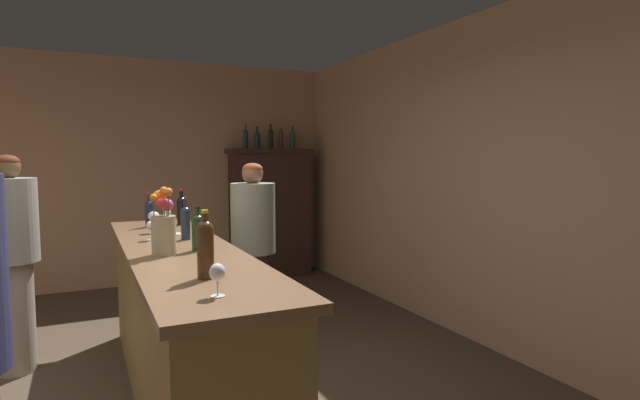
{
  "coord_description": "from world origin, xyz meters",
  "views": [
    {
      "loc": [
        -0.29,
        -2.9,
        1.58
      ],
      "look_at": [
        1.18,
        0.18,
        1.29
      ],
      "focal_mm": 28.14,
      "sensor_mm": 36.0,
      "label": 1
    }
  ],
  "objects_px": {
    "bar_counter": "(181,325)",
    "wine_bottle_malbec": "(198,230)",
    "wine_bottle_chardonnay": "(182,209)",
    "display_bottle_midleft": "(257,139)",
    "display_bottle_center": "(271,138)",
    "bartender": "(253,245)",
    "wine_bottle_merlot": "(149,212)",
    "display_bottle_right": "(293,139)",
    "display_bottle_midright": "(281,139)",
    "wine_glass_front": "(154,217)",
    "wine_glass_rear": "(167,214)",
    "display_bottle_left": "(246,138)",
    "wine_bottle_riesling": "(185,221)",
    "wine_glass_spare": "(217,273)",
    "wine_glass_mid": "(151,226)",
    "display_cabinet": "(270,210)",
    "patron_near_entrance": "(12,255)",
    "cheese_plate": "(170,235)",
    "flower_arrangement": "(163,226)",
    "wine_bottle_pinot": "(205,246)"
  },
  "relations": [
    {
      "from": "wine_bottle_malbec",
      "to": "display_bottle_right",
      "type": "bearing_deg",
      "value": 58.74
    },
    {
      "from": "wine_bottle_pinot",
      "to": "wine_glass_rear",
      "type": "xyz_separation_m",
      "value": [
        0.11,
        1.85,
        -0.04
      ]
    },
    {
      "from": "wine_bottle_malbec",
      "to": "display_bottle_left",
      "type": "distance_m",
      "value": 3.53
    },
    {
      "from": "display_bottle_right",
      "to": "wine_glass_mid",
      "type": "bearing_deg",
      "value": -128.75
    },
    {
      "from": "display_bottle_center",
      "to": "patron_near_entrance",
      "type": "height_order",
      "value": "display_bottle_center"
    },
    {
      "from": "wine_bottle_pinot",
      "to": "wine_glass_mid",
      "type": "height_order",
      "value": "wine_bottle_pinot"
    },
    {
      "from": "wine_bottle_riesling",
      "to": "wine_bottle_merlot",
      "type": "bearing_deg",
      "value": 100.82
    },
    {
      "from": "bar_counter",
      "to": "wine_bottle_merlot",
      "type": "height_order",
      "value": "wine_bottle_merlot"
    },
    {
      "from": "bar_counter",
      "to": "display_bottle_right",
      "type": "height_order",
      "value": "display_bottle_right"
    },
    {
      "from": "display_cabinet",
      "to": "display_bottle_center",
      "type": "xyz_separation_m",
      "value": [
        0.02,
        -0.0,
        0.96
      ]
    },
    {
      "from": "wine_bottle_malbec",
      "to": "display_bottle_midleft",
      "type": "bearing_deg",
      "value": 65.64
    },
    {
      "from": "wine_bottle_merlot",
      "to": "display_bottle_center",
      "type": "distance_m",
      "value": 2.76
    },
    {
      "from": "display_bottle_center",
      "to": "bartender",
      "type": "bearing_deg",
      "value": -113.63
    },
    {
      "from": "wine_glass_front",
      "to": "bartender",
      "type": "relative_size",
      "value": 0.11
    },
    {
      "from": "display_bottle_left",
      "to": "bartender",
      "type": "height_order",
      "value": "display_bottle_left"
    },
    {
      "from": "display_bottle_left",
      "to": "wine_glass_rear",
      "type": "bearing_deg",
      "value": -122.0
    },
    {
      "from": "wine_bottle_riesling",
      "to": "display_bottle_midleft",
      "type": "xyz_separation_m",
      "value": [
        1.44,
        2.76,
        0.68
      ]
    },
    {
      "from": "bar_counter",
      "to": "display_bottle_left",
      "type": "height_order",
      "value": "display_bottle_left"
    },
    {
      "from": "wine_bottle_pinot",
      "to": "flower_arrangement",
      "type": "height_order",
      "value": "flower_arrangement"
    },
    {
      "from": "display_cabinet",
      "to": "wine_glass_spare",
      "type": "height_order",
      "value": "display_cabinet"
    },
    {
      "from": "bar_counter",
      "to": "wine_bottle_malbec",
      "type": "relative_size",
      "value": 11.05
    },
    {
      "from": "wine_bottle_merlot",
      "to": "display_bottle_right",
      "type": "height_order",
      "value": "display_bottle_right"
    },
    {
      "from": "wine_bottle_chardonnay",
      "to": "patron_near_entrance",
      "type": "distance_m",
      "value": 1.27
    },
    {
      "from": "wine_bottle_pinot",
      "to": "wine_bottle_chardonnay",
      "type": "distance_m",
      "value": 2.0
    },
    {
      "from": "wine_glass_rear",
      "to": "cheese_plate",
      "type": "xyz_separation_m",
      "value": [
        -0.05,
        -0.42,
        -0.11
      ]
    },
    {
      "from": "wine_bottle_chardonnay",
      "to": "display_bottle_midright",
      "type": "xyz_separation_m",
      "value": [
        1.65,
        1.95,
        0.68
      ]
    },
    {
      "from": "flower_arrangement",
      "to": "patron_near_entrance",
      "type": "bearing_deg",
      "value": 126.71
    },
    {
      "from": "display_cabinet",
      "to": "wine_glass_spare",
      "type": "relative_size",
      "value": 12.24
    },
    {
      "from": "wine_glass_front",
      "to": "wine_glass_rear",
      "type": "relative_size",
      "value": 1.07
    },
    {
      "from": "bar_counter",
      "to": "wine_glass_mid",
      "type": "bearing_deg",
      "value": 108.95
    },
    {
      "from": "display_bottle_midright",
      "to": "display_bottle_midleft",
      "type": "bearing_deg",
      "value": 180.0
    },
    {
      "from": "display_bottle_center",
      "to": "bartender",
      "type": "relative_size",
      "value": 0.21
    },
    {
      "from": "wine_bottle_riesling",
      "to": "wine_glass_spare",
      "type": "height_order",
      "value": "wine_bottle_riesling"
    },
    {
      "from": "flower_arrangement",
      "to": "wine_glass_front",
      "type": "bearing_deg",
      "value": 86.26
    },
    {
      "from": "wine_glass_rear",
      "to": "display_bottle_midleft",
      "type": "height_order",
      "value": "display_bottle_midleft"
    },
    {
      "from": "wine_bottle_riesling",
      "to": "display_bottle_midright",
      "type": "bearing_deg",
      "value": 57.34
    },
    {
      "from": "flower_arrangement",
      "to": "cheese_plate",
      "type": "bearing_deg",
      "value": 78.72
    },
    {
      "from": "cheese_plate",
      "to": "bartender",
      "type": "xyz_separation_m",
      "value": [
        0.74,
        0.32,
        -0.19
      ]
    },
    {
      "from": "display_cabinet",
      "to": "wine_bottle_chardonnay",
      "type": "height_order",
      "value": "display_cabinet"
    },
    {
      "from": "wine_bottle_merlot",
      "to": "display_bottle_left",
      "type": "relative_size",
      "value": 0.91
    },
    {
      "from": "display_bottle_center",
      "to": "display_bottle_midright",
      "type": "relative_size",
      "value": 1.1
    },
    {
      "from": "wine_bottle_riesling",
      "to": "display_bottle_left",
      "type": "relative_size",
      "value": 0.95
    },
    {
      "from": "wine_glass_mid",
      "to": "display_bottle_right",
      "type": "height_order",
      "value": "display_bottle_right"
    },
    {
      "from": "wine_bottle_merlot",
      "to": "flower_arrangement",
      "type": "relative_size",
      "value": 0.71
    },
    {
      "from": "wine_bottle_malbec",
      "to": "wine_bottle_chardonnay",
      "type": "height_order",
      "value": "wine_bottle_chardonnay"
    },
    {
      "from": "wine_bottle_merlot",
      "to": "display_bottle_left",
      "type": "xyz_separation_m",
      "value": [
        1.43,
        1.99,
        0.69
      ]
    },
    {
      "from": "display_bottle_midleft",
      "to": "display_bottle_center",
      "type": "height_order",
      "value": "display_bottle_center"
    },
    {
      "from": "cheese_plate",
      "to": "display_bottle_midleft",
      "type": "distance_m",
      "value": 3.04
    },
    {
      "from": "display_bottle_midleft",
      "to": "display_bottle_midright",
      "type": "height_order",
      "value": "display_bottle_midright"
    },
    {
      "from": "display_cabinet",
      "to": "patron_near_entrance",
      "type": "bearing_deg",
      "value": -143.06
    }
  ]
}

